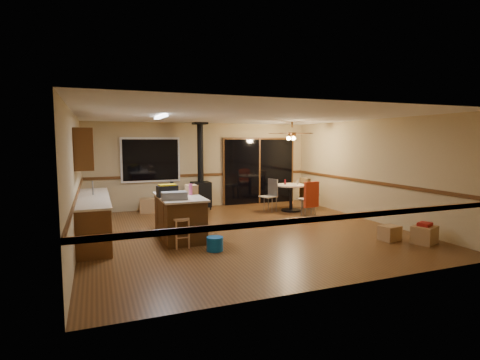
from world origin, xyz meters
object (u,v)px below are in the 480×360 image
bar_stool (181,233)px  toolbox_grey (174,196)px  dining_table (291,193)px  box_corner_b (390,233)px  chair_left (271,191)px  wood_stove (201,185)px  chair_right (306,190)px  toolbox_black (167,191)px  kitchen_island (179,217)px  chair_near (311,195)px  box_under_window (149,205)px  blue_bucket (215,244)px  box_corner_a (424,235)px

bar_stool → toolbox_grey: bearing=103.6°
dining_table → box_corner_b: (0.31, -3.64, -0.38)m
toolbox_grey → chair_left: 4.14m
wood_stove → chair_right: (2.93, -1.16, -0.13)m
toolbox_black → chair_left: 3.94m
chair_right → kitchen_island: bearing=-156.0°
chair_near → chair_right: size_ratio=1.00×
wood_stove → toolbox_grey: wood_stove is taller
kitchen_island → chair_right: 4.63m
kitchen_island → box_under_window: (-0.22, 3.10, -0.25)m
blue_bucket → chair_right: 4.93m
bar_stool → chair_near: chair_near is taller
chair_left → toolbox_grey: bearing=-143.5°
toolbox_grey → box_under_window: toolbox_grey is taller
wood_stove → box_under_window: (-1.52, 0.05, -0.52)m
box_corner_b → blue_bucket: bearing=170.4°
box_under_window → box_corner_a: size_ratio=1.10×
chair_left → chair_right: size_ratio=0.74×
toolbox_black → chair_near: (4.08, 0.99, -0.42)m
dining_table → blue_bucket: bearing=-137.4°
chair_near → box_under_window: 4.60m
chair_near → box_corner_a: chair_near is taller
bar_stool → chair_right: bearing=31.3°
kitchen_island → toolbox_black: bearing=-172.2°
blue_bucket → box_corner_a: 4.22m
box_under_window → chair_near: bearing=-27.9°
kitchen_island → blue_bucket: bearing=-71.0°
chair_right → box_under_window: chair_right is taller
kitchen_island → bar_stool: size_ratio=2.89×
blue_bucket → box_under_window: size_ratio=0.62×
chair_left → chair_near: bearing=-54.6°
toolbox_grey → box_corner_b: 4.50m
toolbox_black → chair_right: size_ratio=0.60×
chair_left → box_corner_a: 4.45m
wood_stove → box_under_window: wood_stove is taller
toolbox_grey → dining_table: size_ratio=0.54×
wood_stove → chair_left: size_ratio=4.89×
dining_table → box_under_window: bearing=162.2°
wood_stove → bar_stool: wood_stove is taller
wood_stove → box_corner_b: (2.72, -4.85, -0.58)m
chair_left → chair_right: bearing=-4.5°
box_corner_a → box_corner_b: box_corner_a is taller
chair_right → dining_table: bearing=-175.2°
bar_stool → chair_right: 5.11m
kitchen_island → bar_stool: kitchen_island is taller
toolbox_grey → dining_table: toolbox_grey is taller
bar_stool → chair_near: (3.96, 1.72, 0.31)m
box_under_window → box_corner_a: 7.12m
bar_stool → chair_right: (4.36, 2.65, 0.31)m
bar_stool → blue_bucket: bearing=-38.7°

